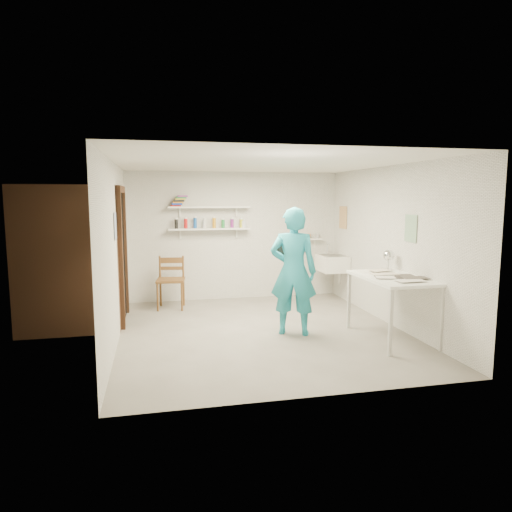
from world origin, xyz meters
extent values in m
cube|color=slate|center=(0.00, 0.00, -0.01)|extent=(4.00, 4.50, 0.02)
cube|color=silver|center=(0.00, 0.00, 2.41)|extent=(4.00, 4.50, 0.02)
cube|color=silver|center=(0.00, 2.26, 1.20)|extent=(4.00, 0.02, 2.40)
cube|color=silver|center=(0.00, -2.26, 1.20)|extent=(4.00, 0.02, 2.40)
cube|color=silver|center=(-2.01, 0.00, 1.20)|extent=(0.02, 4.50, 2.40)
cube|color=silver|center=(2.01, 0.00, 1.20)|extent=(0.02, 4.50, 2.40)
cube|color=black|center=(-1.99, 1.05, 1.00)|extent=(0.02, 0.90, 2.00)
cube|color=brown|center=(-2.70, 1.05, 1.05)|extent=(1.40, 1.50, 2.10)
cube|color=brown|center=(-1.97, 1.05, 2.05)|extent=(0.06, 1.05, 0.10)
cube|color=brown|center=(-1.97, 0.55, 1.00)|extent=(0.06, 0.10, 2.00)
cube|color=brown|center=(-1.97, 1.55, 1.00)|extent=(0.06, 0.10, 2.00)
cube|color=white|center=(-0.50, 2.13, 1.35)|extent=(1.50, 0.22, 0.03)
cube|color=white|center=(-0.50, 2.13, 1.75)|extent=(1.50, 0.22, 0.03)
cube|color=white|center=(1.35, 2.17, 1.12)|extent=(0.70, 0.14, 0.03)
cube|color=#334C7F|center=(-1.99, 0.05, 1.55)|extent=(0.01, 0.28, 0.36)
cube|color=#995933|center=(1.99, 1.80, 1.55)|extent=(0.01, 0.34, 0.42)
cube|color=#3F724C|center=(1.99, -0.55, 1.50)|extent=(0.01, 0.30, 0.38)
cube|color=white|center=(1.75, 1.70, 0.70)|extent=(0.48, 0.60, 0.30)
imported|color=#249EB4|center=(0.40, -0.21, 0.90)|extent=(0.77, 0.64, 1.80)
cylinder|color=beige|center=(0.32, -0.01, 1.20)|extent=(0.31, 0.15, 0.32)
cube|color=brown|center=(-1.24, 1.68, 0.50)|extent=(0.53, 0.51, 1.00)
cube|color=white|center=(1.64, -0.73, 0.43)|extent=(0.78, 1.30, 0.87)
sphere|color=silver|center=(1.85, -0.21, 1.09)|extent=(0.16, 0.16, 0.16)
cylinder|color=black|center=(-1.11, 2.13, 1.45)|extent=(0.06, 0.06, 0.17)
cylinder|color=red|center=(-0.94, 2.13, 1.45)|extent=(0.06, 0.06, 0.17)
cylinder|color=blue|center=(-0.76, 2.13, 1.45)|extent=(0.06, 0.06, 0.17)
cylinder|color=white|center=(-0.59, 2.13, 1.45)|extent=(0.06, 0.06, 0.17)
cylinder|color=orange|center=(-0.41, 2.13, 1.45)|extent=(0.06, 0.06, 0.17)
cylinder|color=#268C3F|center=(-0.24, 2.13, 1.45)|extent=(0.06, 0.06, 0.17)
cylinder|color=#8C268C|center=(-0.06, 2.13, 1.45)|extent=(0.06, 0.06, 0.17)
cylinder|color=gold|center=(0.11, 2.13, 1.45)|extent=(0.06, 0.06, 0.17)
cube|color=red|center=(-1.10, 2.13, 1.78)|extent=(0.18, 0.14, 0.03)
cube|color=#1933A5|center=(-1.08, 2.13, 1.81)|extent=(0.18, 0.14, 0.03)
cube|color=orange|center=(-1.06, 2.13, 1.83)|extent=(0.18, 0.14, 0.03)
cube|color=black|center=(-1.04, 2.13, 1.86)|extent=(0.18, 0.14, 0.03)
cube|color=yellow|center=(-1.02, 2.13, 1.89)|extent=(0.18, 0.14, 0.03)
cube|color=#338C4C|center=(-1.00, 2.13, 1.92)|extent=(0.18, 0.14, 0.03)
cube|color=#8C3F8C|center=(-0.98, 2.13, 1.95)|extent=(0.18, 0.14, 0.03)
cylinder|color=silver|center=(1.14, 2.17, 1.18)|extent=(0.07, 0.07, 0.09)
cylinder|color=#335999|center=(1.28, 2.17, 1.18)|extent=(0.07, 0.07, 0.09)
cylinder|color=orange|center=(1.42, 2.17, 1.18)|extent=(0.07, 0.07, 0.09)
cylinder|color=#999999|center=(1.56, 2.17, 1.18)|extent=(0.07, 0.07, 0.09)
cube|color=silver|center=(1.64, -0.73, 0.87)|extent=(0.30, 0.22, 0.00)
cube|color=#4C4742|center=(1.64, -0.73, 0.87)|extent=(0.30, 0.22, 0.00)
cube|color=beige|center=(1.64, -0.73, 0.88)|extent=(0.30, 0.22, 0.00)
cube|color=#383330|center=(1.64, -0.73, 0.88)|extent=(0.30, 0.22, 0.00)
cube|color=silver|center=(1.64, -0.73, 0.89)|extent=(0.30, 0.22, 0.00)
cube|color=silver|center=(1.64, -0.73, 0.89)|extent=(0.30, 0.22, 0.00)
cube|color=#4C4742|center=(1.64, -0.73, 0.89)|extent=(0.30, 0.22, 0.00)
cube|color=beige|center=(1.64, -0.73, 0.90)|extent=(0.30, 0.22, 0.00)
camera|label=1|loc=(-1.47, -6.25, 1.93)|focal=32.00mm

